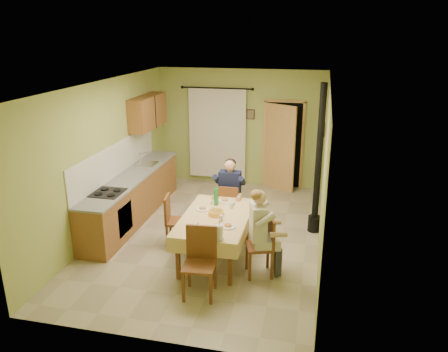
% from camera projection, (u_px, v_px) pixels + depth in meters
% --- Properties ---
extents(floor, '(4.00, 6.00, 0.01)m').
position_uv_depth(floor, '(210.00, 235.00, 8.20)').
color(floor, tan).
rests_on(floor, ground).
extents(room_shell, '(4.04, 6.04, 2.82)m').
position_uv_depth(room_shell, '(209.00, 141.00, 7.62)').
color(room_shell, '#A2B05A').
rests_on(room_shell, ground).
extents(kitchen_run, '(0.64, 3.64, 1.56)m').
position_uv_depth(kitchen_run, '(133.00, 196.00, 8.77)').
color(kitchen_run, brown).
rests_on(kitchen_run, ground).
extents(upper_cabinets, '(0.35, 1.40, 0.70)m').
position_uv_depth(upper_cabinets, '(148.00, 112.00, 9.53)').
color(upper_cabinets, brown).
rests_on(upper_cabinets, room_shell).
extents(curtain, '(1.70, 0.07, 2.22)m').
position_uv_depth(curtain, '(217.00, 133.00, 10.59)').
color(curtain, black).
rests_on(curtain, ground).
extents(doorway, '(0.96, 0.46, 2.15)m').
position_uv_depth(doorway, '(282.00, 146.00, 10.31)').
color(doorway, black).
rests_on(doorway, ground).
extents(dining_table, '(1.09, 1.82, 0.76)m').
position_uv_depth(dining_table, '(216.00, 237.00, 7.26)').
color(dining_table, '#DFBB79').
rests_on(dining_table, ground).
extents(tableware, '(0.82, 1.65, 0.33)m').
position_uv_depth(tableware, '(216.00, 215.00, 7.04)').
color(tableware, white).
rests_on(tableware, dining_table).
extents(chair_far, '(0.40, 0.40, 0.95)m').
position_uv_depth(chair_far, '(229.00, 217.00, 8.27)').
color(chair_far, brown).
rests_on(chair_far, ground).
extents(chair_near, '(0.49, 0.49, 1.01)m').
position_uv_depth(chair_near, '(200.00, 277.00, 6.27)').
color(chair_near, brown).
rests_on(chair_near, ground).
extents(chair_right, '(0.50, 0.50, 0.96)m').
position_uv_depth(chair_right, '(260.00, 258.00, 6.80)').
color(chair_right, brown).
rests_on(chair_right, ground).
extents(chair_left, '(0.46, 0.46, 0.95)m').
position_uv_depth(chair_left, '(177.00, 231.00, 7.68)').
color(chair_left, brown).
rests_on(chair_left, ground).
extents(man_far, '(0.58, 0.47, 1.39)m').
position_uv_depth(man_far, '(230.00, 187.00, 8.10)').
color(man_far, '#141938').
rests_on(man_far, chair_far).
extents(man_right, '(0.57, 0.64, 1.39)m').
position_uv_depth(man_right, '(260.00, 223.00, 6.61)').
color(man_right, beige).
rests_on(man_right, chair_right).
extents(stove_flue, '(0.24, 0.24, 2.80)m').
position_uv_depth(stove_flue, '(317.00, 180.00, 8.03)').
color(stove_flue, black).
rests_on(stove_flue, ground).
extents(picture_back, '(0.19, 0.03, 0.23)m').
position_uv_depth(picture_back, '(251.00, 114.00, 10.34)').
color(picture_back, black).
rests_on(picture_back, room_shell).
extents(picture_right, '(0.03, 0.31, 0.21)m').
position_uv_depth(picture_right, '(325.00, 130.00, 8.31)').
color(picture_right, brown).
rests_on(picture_right, room_shell).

